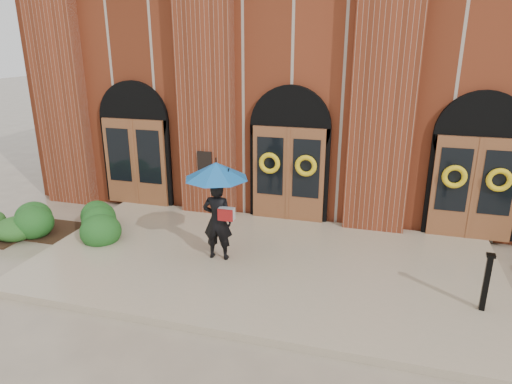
% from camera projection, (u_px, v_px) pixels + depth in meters
% --- Properties ---
extents(ground, '(90.00, 90.00, 0.00)m').
position_uv_depth(ground, '(261.00, 270.00, 9.96)').
color(ground, gray).
rests_on(ground, ground).
extents(landing, '(10.00, 5.30, 0.15)m').
position_uv_depth(landing, '(263.00, 263.00, 10.07)').
color(landing, tan).
rests_on(landing, ground).
extents(church_building, '(16.20, 12.53, 7.00)m').
position_uv_depth(church_building, '(324.00, 75.00, 16.84)').
color(church_building, maroon).
rests_on(church_building, ground).
extents(man_with_umbrella, '(1.46, 1.46, 2.20)m').
position_uv_depth(man_with_umbrella, '(217.00, 192.00, 9.68)').
color(man_with_umbrella, black).
rests_on(man_with_umbrella, landing).
extents(metal_post, '(0.16, 0.16, 1.10)m').
position_uv_depth(metal_post, '(486.00, 281.00, 8.04)').
color(metal_post, black).
rests_on(metal_post, landing).
extents(hedge_wall_left, '(2.93, 1.17, 0.75)m').
position_uv_depth(hedge_wall_left, '(70.00, 221.00, 11.64)').
color(hedge_wall_left, '#1B4C19').
rests_on(hedge_wall_left, ground).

